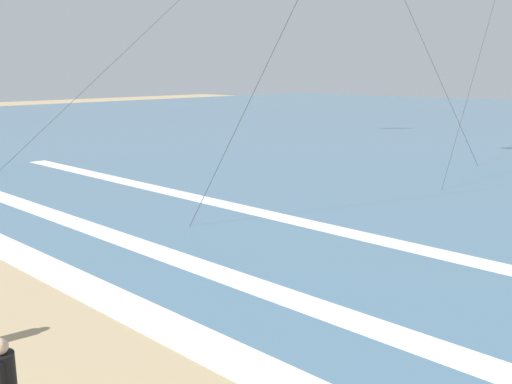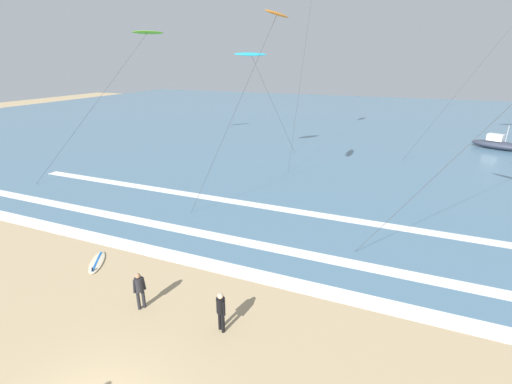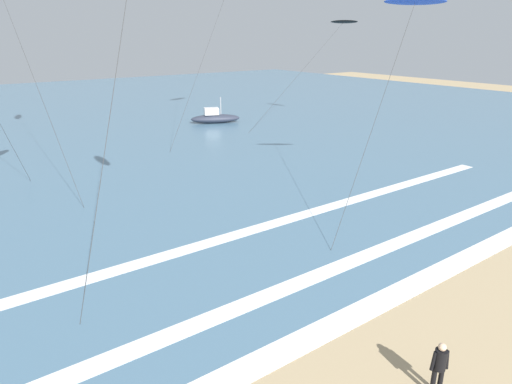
{
  "view_description": "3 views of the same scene",
  "coord_description": "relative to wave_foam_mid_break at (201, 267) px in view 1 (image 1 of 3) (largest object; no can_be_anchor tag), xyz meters",
  "views": [
    {
      "loc": [
        8.39,
        2.4,
        4.8
      ],
      "look_at": [
        0.64,
        10.57,
        2.4
      ],
      "focal_mm": 40.25,
      "sensor_mm": 36.0,
      "label": 1
    },
    {
      "loc": [
        6.73,
        -4.07,
        9.24
      ],
      "look_at": [
        -0.09,
        12.54,
        2.49
      ],
      "focal_mm": 24.67,
      "sensor_mm": 36.0,
      "label": 2
    },
    {
      "loc": [
        -7.69,
        0.05,
        9.0
      ],
      "look_at": [
        1.46,
        12.64,
        3.52
      ],
      "focal_mm": 31.6,
      "sensor_mm": 36.0,
      "label": 3
    }
  ],
  "objects": [
    {
      "name": "wave_foam_mid_break",
      "position": [
        0.0,
        0.0,
        0.0
      ],
      "size": [
        59.66,
        0.82,
        0.01
      ],
      "primitive_type": "cube",
      "color": "white",
      "rests_on": "ocean_surface"
    },
    {
      "name": "wave_foam_outer_break",
      "position": [
        2.92,
        5.05,
        0.0
      ],
      "size": [
        43.94,
        0.82,
        0.01
      ],
      "primitive_type": "cube",
      "color": "white",
      "rests_on": "ocean_surface"
    },
    {
      "name": "wave_foam_shoreline",
      "position": [
        1.45,
        -2.67,
        0.0
      ],
      "size": [
        39.25,
        1.01,
        0.01
      ],
      "primitive_type": "cube",
      "color": "white",
      "rests_on": "ocean_surface"
    }
  ]
}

